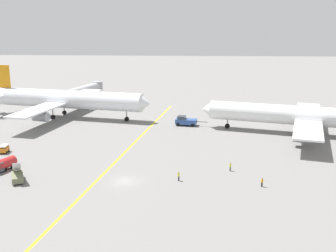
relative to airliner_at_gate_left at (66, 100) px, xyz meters
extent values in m
plane|color=slate|center=(26.05, -50.34, -5.54)|extent=(600.00, 600.00, 0.00)
cube|color=yellow|center=(22.31, -40.34, -5.53)|extent=(16.89, 118.94, 0.01)
cylinder|color=white|center=(0.46, -0.09, 0.11)|extent=(47.13, 14.44, 5.41)
cone|color=white|center=(24.68, -4.89, 0.11)|extent=(3.71, 5.43, 4.98)
cube|color=white|center=(-1.84, 0.37, -0.70)|extent=(15.39, 47.22, 0.44)
cube|color=white|center=(-21.11, 4.18, 0.65)|extent=(5.67, 13.37, 0.28)
cube|color=orange|center=(-20.81, 4.12, 6.35)|extent=(4.39, 1.21, 7.06)
cylinder|color=#999EA3|center=(-3.41, -12.70, -2.50)|extent=(4.63, 3.37, 2.60)
cylinder|color=#999EA3|center=(1.69, 13.05, -2.50)|extent=(4.63, 3.37, 2.60)
cylinder|color=slate|center=(-2.16, 3.89, -3.61)|extent=(0.28, 0.28, 2.57)
cylinder|color=black|center=(-2.16, 3.89, -4.89)|extent=(1.38, 0.79, 1.30)
cylinder|color=slate|center=(-3.49, -2.78, -3.61)|extent=(0.28, 0.28, 2.57)
cylinder|color=black|center=(-3.49, -2.78, -4.89)|extent=(1.38, 0.79, 1.30)
cylinder|color=slate|center=(18.89, -3.74, -3.61)|extent=(0.28, 0.28, 2.57)
cylinder|color=black|center=(18.89, -3.74, -4.89)|extent=(1.38, 0.79, 1.30)
cylinder|color=white|center=(65.51, -15.29, -0.62)|extent=(45.78, 16.84, 4.98)
cone|color=white|center=(42.11, -8.96, -0.62)|extent=(3.90, 5.15, 4.58)
cube|color=white|center=(67.73, -15.89, -1.37)|extent=(17.18, 42.32, 0.44)
cylinder|color=#999EA3|center=(69.85, -4.25, -3.17)|extent=(4.73, 3.61, 2.60)
cylinder|color=#999EA3|center=(63.69, -27.01, -3.17)|extent=(4.73, 3.61, 2.60)
cylinder|color=slate|center=(67.81, -19.44, -3.87)|extent=(0.28, 0.28, 2.03)
cylinder|color=black|center=(67.81, -19.44, -4.89)|extent=(1.40, 0.87, 1.30)
cylinder|color=slate|center=(69.59, -12.87, -3.87)|extent=(0.28, 0.28, 2.03)
cylinder|color=black|center=(69.59, -12.87, -4.89)|extent=(1.40, 0.87, 1.30)
cylinder|color=slate|center=(47.72, -10.47, -3.87)|extent=(0.28, 0.28, 2.03)
cylinder|color=black|center=(47.72, -10.47, -4.89)|extent=(1.40, 0.87, 1.30)
cube|color=#2D4C8C|center=(36.42, -7.87, -4.40)|extent=(6.22, 3.76, 1.38)
cube|color=#333D47|center=(35.16, -7.66, -3.26)|extent=(2.44, 2.58, 0.90)
cylinder|color=#4C4C51|center=(40.87, -8.62, -4.26)|extent=(3.19, 0.73, 0.20)
sphere|color=orange|center=(35.16, -7.66, -2.63)|extent=(0.24, 0.24, 0.24)
cylinder|color=black|center=(34.12, -8.91, -5.09)|extent=(0.94, 0.45, 0.90)
cylinder|color=black|center=(34.59, -6.13, -5.09)|extent=(0.94, 0.45, 0.90)
cylinder|color=black|center=(38.25, -9.61, -5.09)|extent=(0.94, 0.45, 0.90)
cylinder|color=black|center=(38.72, -6.82, -5.09)|extent=(0.94, 0.45, 0.90)
cylinder|color=red|center=(1.88, -45.92, -4.14)|extent=(3.44, 4.47, 2.00)
cylinder|color=black|center=(2.22, -46.89, -5.24)|extent=(0.42, 0.63, 0.60)
cylinder|color=black|center=(0.93, -46.32, -5.24)|extent=(0.42, 0.63, 0.60)
cylinder|color=black|center=(2.82, -45.51, -5.24)|extent=(0.42, 0.63, 0.60)
cylinder|color=black|center=(1.54, -44.95, -5.24)|extent=(0.42, 0.63, 0.60)
cube|color=#666B4C|center=(6.69, -51.68, -4.74)|extent=(3.74, 4.92, 1.00)
cube|color=silver|center=(6.56, -51.41, -2.84)|extent=(3.06, 4.37, 2.71)
cylinder|color=black|center=(7.64, -52.06, -5.24)|extent=(0.44, 0.63, 0.60)
cylinder|color=black|center=(6.38, -52.66, -5.24)|extent=(0.44, 0.63, 0.60)
cylinder|color=black|center=(7.00, -50.70, -5.24)|extent=(0.44, 0.63, 0.60)
cylinder|color=black|center=(5.73, -51.30, -5.24)|extent=(0.44, 0.63, 0.60)
cube|color=orange|center=(-3.38, -35.39, -4.74)|extent=(1.78, 2.75, 1.00)
cube|color=#B2B2B7|center=(-3.38, -35.39, -3.89)|extent=(1.87, 2.89, 0.12)
cylinder|color=black|center=(-4.16, -34.73, -5.24)|extent=(0.27, 0.62, 0.60)
cylinder|color=black|center=(-2.77, -34.57, -5.24)|extent=(0.27, 0.62, 0.60)
cylinder|color=black|center=(-3.99, -36.22, -5.24)|extent=(0.27, 0.62, 0.60)
cylinder|color=black|center=(-2.60, -36.06, -5.24)|extent=(0.27, 0.62, 0.60)
cylinder|color=#4C4C51|center=(45.65, -43.91, -5.11)|extent=(0.28, 0.28, 0.85)
cylinder|color=#D1E02D|center=(45.65, -43.91, -4.39)|extent=(0.36, 0.36, 0.60)
sphere|color=#9E704C|center=(45.65, -43.91, -3.98)|extent=(0.23, 0.23, 0.23)
cylinder|color=#2D3351|center=(35.84, -49.62, -5.10)|extent=(0.28, 0.28, 0.87)
cylinder|color=#D1E02D|center=(35.84, -49.62, -4.36)|extent=(0.36, 0.36, 0.62)
sphere|color=brown|center=(35.84, -49.62, -3.93)|extent=(0.24, 0.24, 0.24)
cylinder|color=#F24C19|center=(35.60, -49.44, -4.24)|extent=(0.05, 0.05, 0.40)
cylinder|color=black|center=(50.50, -51.50, -5.13)|extent=(0.28, 0.28, 0.81)
cylinder|color=orange|center=(50.50, -51.50, -4.44)|extent=(0.36, 0.36, 0.57)
sphere|color=brown|center=(50.50, -51.50, -4.05)|extent=(0.22, 0.22, 0.22)
cylinder|color=#F24C19|center=(50.79, -51.58, -4.33)|extent=(0.05, 0.05, 0.40)
cylinder|color=#B7B7BC|center=(-1.50, 25.12, -1.12)|extent=(8.75, 21.07, 3.20)
cylinder|color=#99999E|center=(1.33, 35.23, -1.12)|extent=(3.84, 3.84, 3.52)
cylinder|color=#595960|center=(1.06, 34.26, -3.33)|extent=(0.70, 0.70, 4.42)
camera|label=1|loc=(38.20, -118.91, 22.19)|focal=43.47mm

